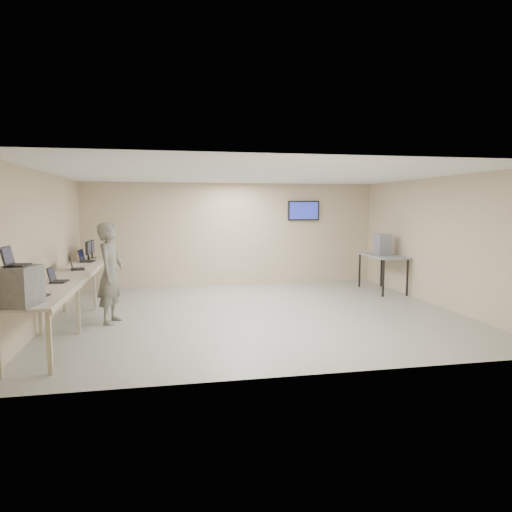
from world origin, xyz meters
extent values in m
cube|color=beige|center=(0.00, 0.00, 0.00)|extent=(8.00, 7.00, 0.01)
cube|color=white|center=(0.00, 0.00, 2.80)|extent=(8.00, 7.00, 0.01)
cube|color=beige|center=(0.00, 3.50, 1.40)|extent=(8.00, 0.01, 2.80)
cube|color=beige|center=(0.00, -3.50, 1.40)|extent=(8.00, 0.01, 2.80)
cube|color=beige|center=(-4.00, 0.00, 1.40)|extent=(0.01, 7.00, 2.80)
cube|color=beige|center=(4.00, 0.00, 1.40)|extent=(0.01, 7.00, 2.80)
cube|color=black|center=(2.00, 3.48, 2.05)|extent=(0.15, 0.04, 0.15)
cube|color=black|center=(2.00, 3.44, 2.05)|extent=(0.90, 0.06, 0.55)
cube|color=navy|center=(2.00, 3.40, 2.05)|extent=(0.82, 0.01, 0.47)
cube|color=beige|center=(-3.60, 0.00, 0.88)|extent=(0.75, 6.00, 0.04)
cube|color=#C0B598|center=(-3.23, 0.00, 0.85)|extent=(0.02, 6.00, 0.06)
cube|color=#C0B598|center=(-3.30, -2.85, 0.43)|extent=(0.06, 0.06, 0.86)
cube|color=#C0B598|center=(-3.90, -0.90, 0.43)|extent=(0.06, 0.06, 0.86)
cube|color=#C0B598|center=(-3.30, -0.90, 0.43)|extent=(0.06, 0.06, 0.86)
cube|color=#C0B598|center=(-3.90, 0.90, 0.43)|extent=(0.06, 0.06, 0.86)
cube|color=#C0B598|center=(-3.30, 0.90, 0.43)|extent=(0.06, 0.06, 0.86)
cube|color=#C0B598|center=(-3.90, 2.85, 0.43)|extent=(0.06, 0.06, 0.86)
cube|color=#C0B598|center=(-3.30, 2.85, 0.43)|extent=(0.06, 0.06, 0.86)
cube|color=gray|center=(-3.65, -2.75, 1.16)|extent=(0.54, 0.58, 0.51)
cube|color=black|center=(-3.65, -2.75, 1.42)|extent=(0.26, 0.34, 0.02)
cube|color=black|center=(-3.77, -2.75, 1.55)|extent=(0.09, 0.31, 0.23)
cube|color=black|center=(-3.75, -2.75, 1.55)|extent=(0.07, 0.27, 0.19)
cube|color=black|center=(-3.61, -2.23, 0.91)|extent=(0.33, 0.42, 0.02)
cube|color=black|center=(-3.75, -2.23, 1.06)|extent=(0.13, 0.37, 0.27)
cube|color=black|center=(-3.73, -2.23, 1.06)|extent=(0.10, 0.32, 0.23)
cube|color=black|center=(-3.58, -0.90, 0.91)|extent=(0.27, 0.35, 0.02)
cube|color=black|center=(-3.70, -0.90, 1.04)|extent=(0.09, 0.32, 0.24)
cube|color=black|center=(-3.68, -0.90, 1.04)|extent=(0.07, 0.28, 0.20)
cube|color=black|center=(-3.57, 0.67, 0.91)|extent=(0.32, 0.40, 0.02)
cube|color=black|center=(-3.69, 0.67, 1.05)|extent=(0.14, 0.34, 0.25)
cube|color=black|center=(-3.68, 0.67, 1.05)|extent=(0.11, 0.30, 0.21)
cube|color=black|center=(-3.58, 2.00, 0.91)|extent=(0.31, 0.40, 0.02)
cube|color=black|center=(-3.72, 2.00, 1.06)|extent=(0.11, 0.36, 0.27)
cube|color=black|center=(-3.70, 2.00, 1.06)|extent=(0.08, 0.31, 0.22)
cylinder|color=black|center=(-3.60, 2.20, 0.91)|extent=(0.21, 0.21, 0.02)
cube|color=black|center=(-3.60, 2.20, 1.00)|extent=(0.04, 0.03, 0.16)
cube|color=black|center=(-3.60, 2.20, 1.20)|extent=(0.05, 0.46, 0.31)
cube|color=black|center=(-3.57, 2.20, 1.20)|extent=(0.00, 0.42, 0.27)
cylinder|color=black|center=(-3.60, 2.75, 0.91)|extent=(0.20, 0.20, 0.02)
cube|color=black|center=(-3.60, 2.75, 1.00)|extent=(0.04, 0.03, 0.16)
cube|color=black|center=(-3.60, 2.75, 1.20)|extent=(0.05, 0.45, 0.30)
cube|color=black|center=(-3.57, 2.75, 1.20)|extent=(0.00, 0.41, 0.26)
imported|color=slate|center=(-2.83, -0.22, 0.93)|extent=(0.59, 0.77, 1.87)
cube|color=gray|center=(3.60, 1.76, 0.92)|extent=(0.73, 1.56, 0.04)
cube|color=black|center=(3.28, 1.08, 0.45)|extent=(0.04, 0.04, 0.90)
cube|color=black|center=(3.28, 2.44, 0.45)|extent=(0.04, 0.04, 0.90)
cube|color=black|center=(3.92, 1.08, 0.45)|extent=(0.04, 0.04, 0.90)
cube|color=black|center=(3.92, 2.44, 0.45)|extent=(0.04, 0.04, 0.90)
cube|color=#8990A1|center=(3.58, 1.76, 1.03)|extent=(0.34, 0.38, 0.18)
cube|color=#8990A1|center=(3.58, 1.76, 1.21)|extent=(0.34, 0.38, 0.18)
cube|color=#8990A1|center=(3.58, 1.76, 1.39)|extent=(0.34, 0.38, 0.18)
camera|label=1|loc=(-1.80, -8.93, 2.16)|focal=32.00mm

